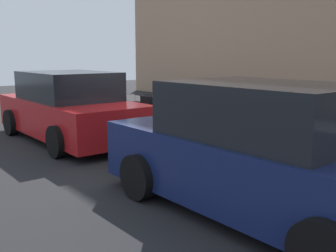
{
  "coord_description": "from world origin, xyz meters",
  "views": [
    {
      "loc": [
        -6.7,
        5.28,
        1.98
      ],
      "look_at": [
        -0.57,
        0.45,
        0.56
      ],
      "focal_mm": 41.85,
      "sensor_mm": 36.0,
      "label": 1
    }
  ],
  "objects_px": {
    "suitcase_silver_5": "(216,121)",
    "parked_car_navy_0": "(262,154)",
    "suitcase_maroon_4": "(233,126)",
    "suitcase_olive_8": "(173,118)",
    "fire_hydrant": "(119,103)",
    "parked_car_red_1": "(69,108)",
    "bollard_post": "(107,101)",
    "suitcase_red_0": "(325,145)",
    "suitcase_navy_9": "(161,114)",
    "suitcase_black_10": "(149,110)",
    "suitcase_navy_2": "(270,138)",
    "suitcase_red_7": "(185,116)",
    "suitcase_black_3": "(251,130)",
    "suitcase_olive_1": "(298,142)",
    "suitcase_teal_6": "(198,120)",
    "suitcase_maroon_11": "(139,111)"
  },
  "relations": [
    {
      "from": "suitcase_black_3",
      "to": "parked_car_navy_0",
      "type": "distance_m",
      "value": 3.18
    },
    {
      "from": "suitcase_olive_8",
      "to": "bollard_post",
      "type": "bearing_deg",
      "value": 3.45
    },
    {
      "from": "suitcase_black_3",
      "to": "suitcase_silver_5",
      "type": "relative_size",
      "value": 0.88
    },
    {
      "from": "suitcase_navy_2",
      "to": "suitcase_silver_5",
      "type": "bearing_deg",
      "value": -2.33
    },
    {
      "from": "bollard_post",
      "to": "parked_car_navy_0",
      "type": "xyz_separation_m",
      "value": [
        -7.65,
        2.15,
        0.2
      ]
    },
    {
      "from": "suitcase_red_0",
      "to": "suitcase_navy_9",
      "type": "xyz_separation_m",
      "value": [
        4.62,
        0.03,
        -0.01
      ]
    },
    {
      "from": "suitcase_navy_2",
      "to": "bollard_post",
      "type": "distance_m",
      "value": 6.07
    },
    {
      "from": "suitcase_teal_6",
      "to": "fire_hydrant",
      "type": "relative_size",
      "value": 1.29
    },
    {
      "from": "suitcase_olive_1",
      "to": "suitcase_black_3",
      "type": "relative_size",
      "value": 0.73
    },
    {
      "from": "suitcase_silver_5",
      "to": "parked_car_red_1",
      "type": "distance_m",
      "value": 3.44
    },
    {
      "from": "suitcase_navy_2",
      "to": "suitcase_maroon_11",
      "type": "bearing_deg",
      "value": -0.68
    },
    {
      "from": "suitcase_olive_1",
      "to": "parked_car_red_1",
      "type": "bearing_deg",
      "value": 27.09
    },
    {
      "from": "suitcase_black_10",
      "to": "parked_car_navy_0",
      "type": "distance_m",
      "value": 6.13
    },
    {
      "from": "suitcase_silver_5",
      "to": "suitcase_black_10",
      "type": "distance_m",
      "value": 2.55
    },
    {
      "from": "suitcase_red_0",
      "to": "parked_car_red_1",
      "type": "distance_m",
      "value": 5.65
    },
    {
      "from": "suitcase_navy_2",
      "to": "suitcase_silver_5",
      "type": "relative_size",
      "value": 0.6
    },
    {
      "from": "suitcase_olive_1",
      "to": "suitcase_navy_2",
      "type": "xyz_separation_m",
      "value": [
        0.56,
        0.08,
        -0.02
      ]
    },
    {
      "from": "bollard_post",
      "to": "parked_car_red_1",
      "type": "relative_size",
      "value": 0.19
    },
    {
      "from": "suitcase_black_3",
      "to": "suitcase_olive_8",
      "type": "distance_m",
      "value": 2.49
    },
    {
      "from": "suitcase_silver_5",
      "to": "suitcase_maroon_4",
      "type": "bearing_deg",
      "value": -177.44
    },
    {
      "from": "suitcase_black_10",
      "to": "suitcase_maroon_11",
      "type": "height_order",
      "value": "suitcase_black_10"
    },
    {
      "from": "suitcase_navy_2",
      "to": "bollard_post",
      "type": "relative_size",
      "value": 0.7
    },
    {
      "from": "suitcase_maroon_4",
      "to": "suitcase_silver_5",
      "type": "height_order",
      "value": "suitcase_silver_5"
    },
    {
      "from": "suitcase_olive_8",
      "to": "suitcase_black_10",
      "type": "height_order",
      "value": "suitcase_black_10"
    },
    {
      "from": "suitcase_black_3",
      "to": "suitcase_red_7",
      "type": "distance_m",
      "value": 1.99
    },
    {
      "from": "suitcase_teal_6",
      "to": "bollard_post",
      "type": "xyz_separation_m",
      "value": [
        4.03,
        0.11,
        0.08
      ]
    },
    {
      "from": "suitcase_black_10",
      "to": "bollard_post",
      "type": "relative_size",
      "value": 0.93
    },
    {
      "from": "fire_hydrant",
      "to": "parked_car_red_1",
      "type": "height_order",
      "value": "parked_car_red_1"
    },
    {
      "from": "suitcase_navy_2",
      "to": "suitcase_teal_6",
      "type": "bearing_deg",
      "value": 0.56
    },
    {
      "from": "suitcase_maroon_11",
      "to": "bollard_post",
      "type": "distance_m",
      "value": 1.49
    },
    {
      "from": "suitcase_maroon_4",
      "to": "suitcase_olive_8",
      "type": "relative_size",
      "value": 1.22
    },
    {
      "from": "suitcase_olive_8",
      "to": "suitcase_maroon_4",
      "type": "bearing_deg",
      "value": -179.02
    },
    {
      "from": "fire_hydrant",
      "to": "parked_car_navy_0",
      "type": "xyz_separation_m",
      "value": [
        -7.18,
        2.3,
        0.23
      ]
    },
    {
      "from": "suitcase_red_7",
      "to": "bollard_post",
      "type": "bearing_deg",
      "value": 2.31
    },
    {
      "from": "suitcase_navy_2",
      "to": "fire_hydrant",
      "type": "xyz_separation_m",
      "value": [
        5.6,
        -0.02,
        0.13
      ]
    },
    {
      "from": "suitcase_teal_6",
      "to": "suitcase_black_10",
      "type": "relative_size",
      "value": 1.24
    },
    {
      "from": "suitcase_silver_5",
      "to": "suitcase_black_10",
      "type": "bearing_deg",
      "value": 0.54
    },
    {
      "from": "suitcase_black_3",
      "to": "suitcase_red_0",
      "type": "bearing_deg",
      "value": -178.89
    },
    {
      "from": "suitcase_silver_5",
      "to": "parked_car_navy_0",
      "type": "height_order",
      "value": "parked_car_navy_0"
    },
    {
      "from": "suitcase_maroon_4",
      "to": "suitcase_olive_8",
      "type": "height_order",
      "value": "suitcase_maroon_4"
    },
    {
      "from": "suitcase_black_10",
      "to": "parked_car_navy_0",
      "type": "relative_size",
      "value": 0.18
    },
    {
      "from": "suitcase_maroon_11",
      "to": "parked_car_red_1",
      "type": "xyz_separation_m",
      "value": [
        -0.55,
        2.33,
        0.34
      ]
    },
    {
      "from": "suitcase_maroon_4",
      "to": "suitcase_silver_5",
      "type": "relative_size",
      "value": 0.77
    },
    {
      "from": "suitcase_maroon_11",
      "to": "bollard_post",
      "type": "bearing_deg",
      "value": 7.26
    },
    {
      "from": "suitcase_red_7",
      "to": "suitcase_red_0",
      "type": "bearing_deg",
      "value": -178.69
    },
    {
      "from": "suitcase_black_3",
      "to": "suitcase_teal_6",
      "type": "bearing_deg",
      "value": 3.1
    },
    {
      "from": "suitcase_black_3",
      "to": "suitcase_teal_6",
      "type": "height_order",
      "value": "suitcase_teal_6"
    },
    {
      "from": "suitcase_olive_1",
      "to": "suitcase_olive_8",
      "type": "distance_m",
      "value": 3.59
    },
    {
      "from": "suitcase_black_3",
      "to": "parked_car_red_1",
      "type": "relative_size",
      "value": 0.19
    },
    {
      "from": "suitcase_navy_9",
      "to": "suitcase_teal_6",
      "type": "bearing_deg",
      "value": 176.93
    }
  ]
}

